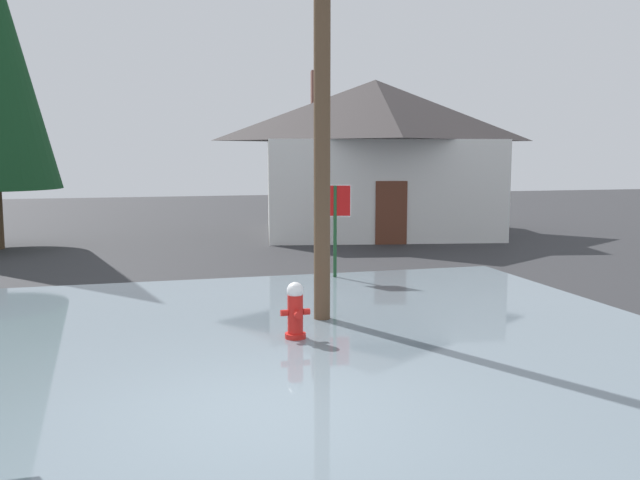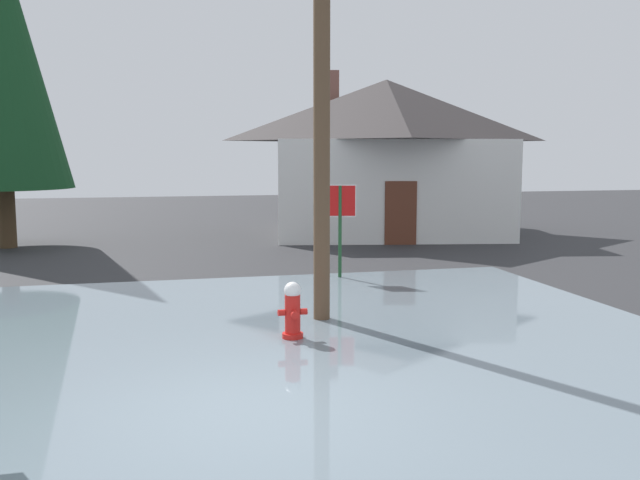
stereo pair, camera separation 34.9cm
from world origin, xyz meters
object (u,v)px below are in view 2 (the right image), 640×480
at_px(utility_pole, 322,67).
at_px(fire_hydrant, 293,312).
at_px(house, 386,154).
at_px(stop_sign_far, 340,212).

bearing_deg(utility_pole, fire_hydrant, -122.98).
bearing_deg(utility_pole, house, 66.72).
height_order(utility_pole, stop_sign_far, utility_pole).
relative_size(fire_hydrant, utility_pole, 0.11).
height_order(fire_hydrant, house, house).
xyz_separation_m(fire_hydrant, utility_pole, (0.73, 1.13, 3.83)).
xyz_separation_m(fire_hydrant, stop_sign_far, (2.09, 4.98, 1.09)).
xyz_separation_m(utility_pole, house, (5.39, 12.53, -1.44)).
bearing_deg(house, stop_sign_far, -114.90).
distance_m(stop_sign_far, house, 9.66).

